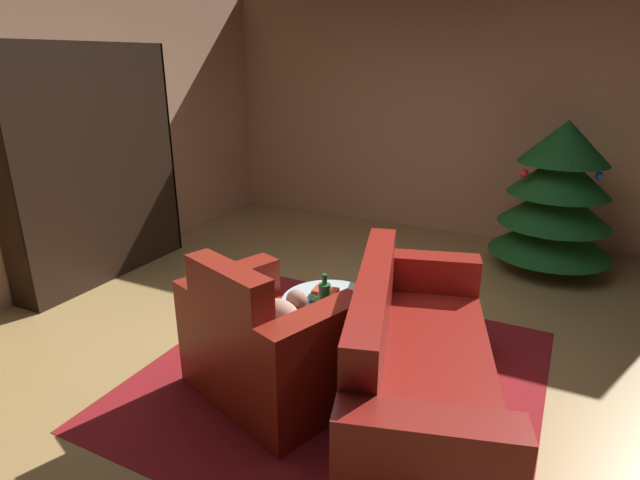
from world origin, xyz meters
The scene contains 11 objects.
ground_plane centered at (0.00, 0.00, 0.00)m, with size 7.29×7.29×0.00m, color #A8844D.
wall_back centered at (0.00, 3.07, 1.37)m, with size 5.57×0.06×2.74m, color tan.
wall_left centered at (-2.76, 0.00, 1.37)m, with size 0.06×6.19×2.74m, color tan.
area_rug centered at (0.17, -0.27, 0.00)m, with size 2.44×2.43×0.01m, color maroon.
bookshelf_unit centered at (-2.52, 0.39, 1.05)m, with size 0.33×1.72×2.10m.
armchair_red centered at (-0.16, -0.63, 0.33)m, with size 1.15×0.98×0.92m.
couch_red centered at (0.70, -0.45, 0.31)m, with size 1.25×2.04×0.88m.
coffee_table centered at (0.03, -0.15, 0.42)m, with size 0.64×0.64×0.47m.
book_stack_on_table centered at (0.01, -0.18, 0.51)m, with size 0.19×0.19×0.09m.
bottle_on_table centered at (0.07, -0.31, 0.57)m, with size 0.08×0.08×0.26m.
decorated_tree centered at (1.24, 2.28, 0.73)m, with size 1.13×1.13×1.44m.
Camera 1 is at (1.32, -2.89, 1.97)m, focal length 28.73 mm.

